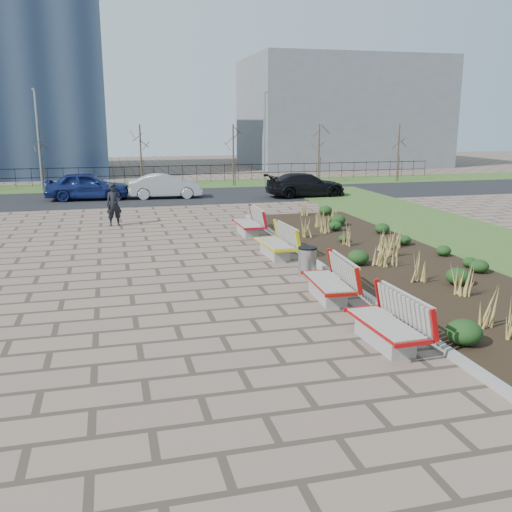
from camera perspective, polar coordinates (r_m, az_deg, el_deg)
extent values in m
plane|color=#705F4D|center=(11.81, -3.46, -7.97)|extent=(120.00, 120.00, 0.00)
cube|color=black|center=(18.35, 12.92, -0.31)|extent=(4.50, 18.00, 0.10)
cube|color=gray|center=(17.41, 6.08, -0.70)|extent=(0.16, 18.00, 0.15)
cube|color=#33511E|center=(39.09, -11.42, 6.89)|extent=(80.00, 5.00, 0.04)
cube|color=black|center=(33.15, -10.82, 5.76)|extent=(80.00, 7.00, 0.02)
cylinder|color=#B2B2B7|center=(16.01, 5.15, -0.66)|extent=(0.51, 0.51, 0.84)
imported|color=black|center=(24.43, -14.01, 5.00)|extent=(0.71, 0.53, 1.77)
imported|color=navy|center=(32.89, -16.49, 6.75)|extent=(4.59, 2.08, 1.53)
imported|color=#9A9BA1|center=(32.66, -9.03, 6.92)|extent=(4.13, 1.66, 1.34)
imported|color=black|center=(33.03, 4.98, 7.11)|extent=(4.71, 2.13, 1.34)
cube|color=slate|center=(57.23, 8.49, 14.00)|extent=(18.00, 12.00, 10.00)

